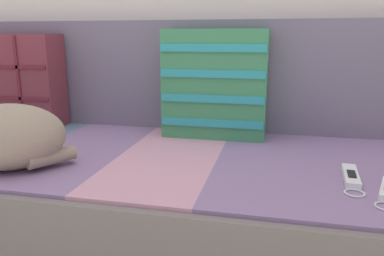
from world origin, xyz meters
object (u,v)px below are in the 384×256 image
(couch, at_px, (132,200))
(throw_pillow_quilted, at_px, (16,81))
(throw_pillow_striped, at_px, (215,84))
(game_remote_near, at_px, (351,177))
(sleeping_cat, at_px, (1,140))

(couch, bearing_deg, throw_pillow_quilted, 159.21)
(couch, relative_size, throw_pillow_striped, 5.00)
(couch, xyz_separation_m, throw_pillow_quilted, (-0.58, 0.22, 0.37))
(throw_pillow_striped, height_order, game_remote_near, throw_pillow_striped)
(throw_pillow_quilted, height_order, throw_pillow_striped, throw_pillow_striped)
(sleeping_cat, distance_m, game_remote_near, 0.94)
(throw_pillow_striped, bearing_deg, throw_pillow_quilted, 179.97)
(throw_pillow_quilted, height_order, sleeping_cat, throw_pillow_quilted)
(game_remote_near, bearing_deg, throw_pillow_striped, 138.84)
(couch, relative_size, throw_pillow_quilted, 4.95)
(throw_pillow_quilted, distance_m, throw_pillow_striped, 0.84)
(couch, bearing_deg, throw_pillow_striped, 41.46)
(sleeping_cat, height_order, game_remote_near, sleeping_cat)
(throw_pillow_striped, xyz_separation_m, sleeping_cat, (-0.51, -0.50, -0.11))
(throw_pillow_quilted, xyz_separation_m, sleeping_cat, (0.32, -0.50, -0.10))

